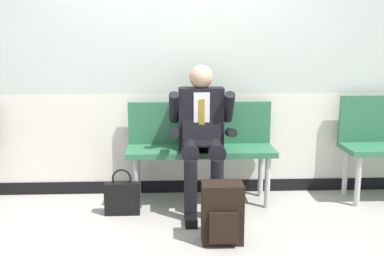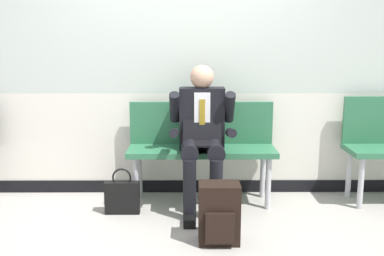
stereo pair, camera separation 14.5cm
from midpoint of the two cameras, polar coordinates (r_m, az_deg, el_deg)
ground_plane at (r=3.77m, az=-2.36°, el=-11.98°), size 18.00×18.00×0.00m
station_wall at (r=4.24m, az=-2.58°, el=12.51°), size 5.70×0.14×3.17m
bench_with_person at (r=4.07m, az=0.06°, el=-1.80°), size 1.34×0.42×0.92m
person_seated at (r=3.85m, az=0.20°, el=-0.67°), size 0.57×0.70×1.27m
backpack at (r=3.34m, az=2.67°, el=-10.99°), size 0.30×0.24×0.46m
handbag at (r=3.91m, az=-10.08°, el=-8.84°), size 0.30×0.08×0.41m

